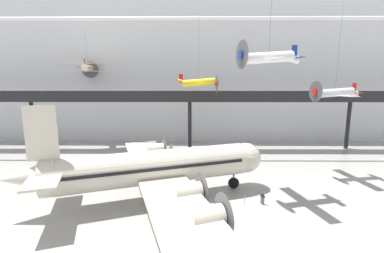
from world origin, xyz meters
name	(u,v)px	position (x,y,z in m)	size (l,w,h in m)	color
ground_plane	(186,212)	(0.00, 0.00, 0.00)	(260.00, 260.00, 0.00)	#9E9B96
hangar_back_wall	(190,77)	(0.00, 32.46, 13.77)	(140.00, 3.00, 27.54)	silver
mezzanine_walkway	(190,100)	(0.00, 24.06, 9.45)	(110.00, 3.20, 11.15)	black
ceiling_truss_beam	(189,18)	(0.00, 20.27, 22.83)	(120.00, 0.60, 0.60)	silver
airliner_silver_main	(151,168)	(-3.78, 2.68, 3.64)	(26.21, 30.56, 10.61)	beige
suspended_plane_white_twin	(269,58)	(8.69, 4.35, 15.21)	(6.95, 8.35, 8.47)	silver
suspended_plane_yellow_lowwing	(199,83)	(1.55, 17.45, 12.62)	(6.31, 7.72, 11.28)	yellow
suspended_plane_cream_biplane	(88,68)	(-19.36, 26.08, 15.33)	(9.28, 7.73, 8.92)	beige
suspended_plane_silver_racer	(335,93)	(19.39, 10.66, 11.30)	(6.40, 7.77, 12.14)	silver
stanchion_barrier	(245,202)	(6.12, 1.61, 0.33)	(0.36, 0.36, 1.08)	#B2B5BA
info_sign_pedestal	(262,200)	(8.03, 1.80, 0.46)	(0.37, 0.72, 1.24)	#4C4C51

